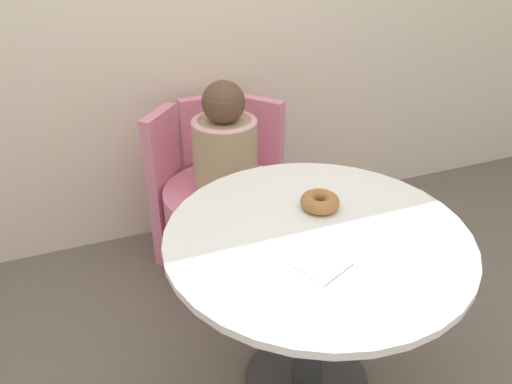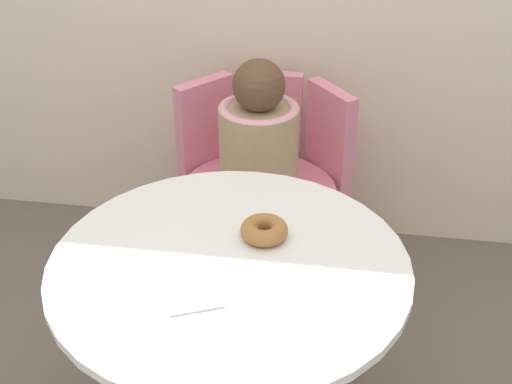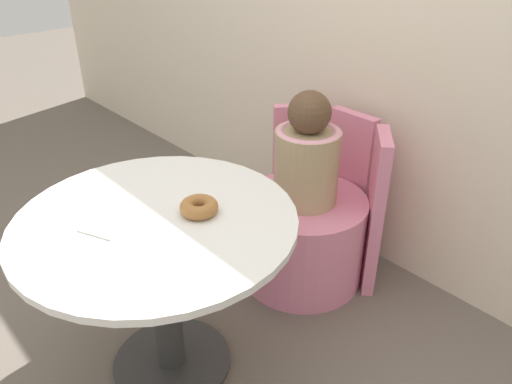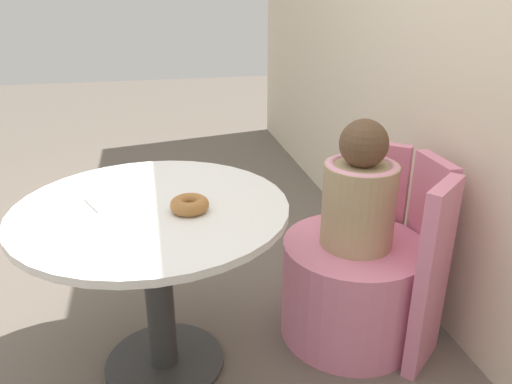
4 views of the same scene
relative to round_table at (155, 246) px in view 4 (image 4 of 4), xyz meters
name	(u,v)px [view 4 (image 4 of 4)]	position (x,y,z in m)	size (l,w,h in m)	color
ground_plane	(171,349)	(-0.07, 0.03, -0.50)	(12.00, 12.00, 0.00)	#665B51
back_wall	(485,17)	(-0.07, 1.16, 0.70)	(6.00, 0.06, 2.40)	beige
round_table	(155,246)	(0.00, 0.00, 0.00)	(0.89, 0.89, 0.64)	#333333
tub_chair	(351,288)	(-0.04, 0.74, -0.30)	(0.55, 0.55, 0.40)	pink
booth_backrest	(409,247)	(-0.04, 0.96, -0.14)	(0.64, 0.24, 0.71)	pink
child_figure	(360,192)	(-0.04, 0.74, 0.11)	(0.27, 0.27, 0.48)	tan
donut	(190,205)	(0.07, 0.12, 0.17)	(0.12, 0.12, 0.04)	#9E6633
paper_napkin	(110,201)	(-0.06, -0.13, 0.15)	(0.17, 0.17, 0.01)	silver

